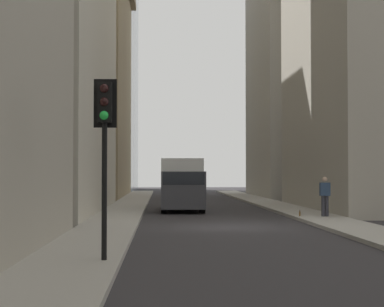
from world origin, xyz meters
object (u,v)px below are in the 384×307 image
Objects in this scene: pedestrian at (325,195)px; discarded_bottle at (300,214)px; delivery_truck at (182,184)px; sedan_white at (177,192)px; traffic_light_foreground at (105,126)px.

pedestrian is 6.52× the size of discarded_bottle.
sedan_white is at bearing -0.00° from delivery_truck.
pedestrian is (-6.88, -6.16, -0.36)m from delivery_truck.
discarded_bottle is (14.08, -7.45, -2.87)m from traffic_light_foreground.
sedan_white is 19.17m from discarded_bottle.
sedan_white is at bearing 15.35° from discarded_bottle.
delivery_truck is 8.45m from discarded_bottle.
traffic_light_foreground is 16.39m from pedestrian.
sedan_white is 15.93× the size of discarded_bottle.
sedan_white is 19.71m from pedestrian.
discarded_bottle is at bearing -27.88° from traffic_light_foreground.
pedestrian is at bearing -138.20° from delivery_truck.
traffic_light_foreground is 15.02× the size of discarded_bottle.
sedan_white is 2.44× the size of pedestrian.
delivery_truck is at bearing 41.80° from pedestrian.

